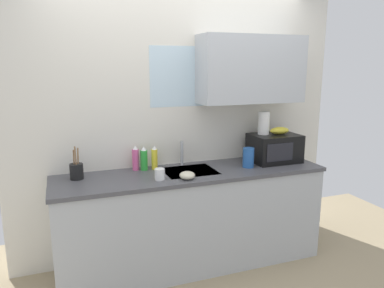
{
  "coord_description": "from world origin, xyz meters",
  "views": [
    {
      "loc": [
        -1.07,
        -2.93,
        1.83
      ],
      "look_at": [
        0.0,
        0.0,
        1.15
      ],
      "focal_mm": 34.0,
      "sensor_mm": 36.0,
      "label": 1
    }
  ],
  "objects_px": {
    "banana_bunch": "(280,131)",
    "small_bowl": "(187,175)",
    "microwave": "(274,148)",
    "dish_soap_bottle_green": "(144,159)",
    "dish_soap_bottle_yellow": "(154,158)",
    "paper_towel_roll": "(264,123)",
    "dish_soap_bottle_pink": "(136,159)",
    "mug_white": "(160,174)",
    "cereal_canister": "(248,158)",
    "utensil_crock": "(77,171)"
  },
  "relations": [
    {
      "from": "microwave",
      "to": "banana_bunch",
      "type": "bearing_deg",
      "value": 1.77
    },
    {
      "from": "microwave",
      "to": "dish_soap_bottle_yellow",
      "type": "bearing_deg",
      "value": 173.28
    },
    {
      "from": "paper_towel_roll",
      "to": "dish_soap_bottle_yellow",
      "type": "distance_m",
      "value": 1.11
    },
    {
      "from": "microwave",
      "to": "dish_soap_bottle_pink",
      "type": "height_order",
      "value": "microwave"
    },
    {
      "from": "dish_soap_bottle_yellow",
      "to": "utensil_crock",
      "type": "relative_size",
      "value": 0.77
    },
    {
      "from": "dish_soap_bottle_yellow",
      "to": "paper_towel_roll",
      "type": "bearing_deg",
      "value": -4.61
    },
    {
      "from": "microwave",
      "to": "mug_white",
      "type": "height_order",
      "value": "microwave"
    },
    {
      "from": "utensil_crock",
      "to": "microwave",
      "type": "bearing_deg",
      "value": -2.2
    },
    {
      "from": "microwave",
      "to": "dish_soap_bottle_yellow",
      "type": "relative_size",
      "value": 2.1
    },
    {
      "from": "banana_bunch",
      "to": "cereal_canister",
      "type": "bearing_deg",
      "value": -165.62
    },
    {
      "from": "banana_bunch",
      "to": "small_bowl",
      "type": "height_order",
      "value": "banana_bunch"
    },
    {
      "from": "dish_soap_bottle_pink",
      "to": "dish_soap_bottle_yellow",
      "type": "bearing_deg",
      "value": -10.28
    },
    {
      "from": "banana_bunch",
      "to": "dish_soap_bottle_yellow",
      "type": "bearing_deg",
      "value": 173.63
    },
    {
      "from": "dish_soap_bottle_green",
      "to": "cereal_canister",
      "type": "height_order",
      "value": "dish_soap_bottle_green"
    },
    {
      "from": "banana_bunch",
      "to": "paper_towel_roll",
      "type": "xyz_separation_m",
      "value": [
        -0.15,
        0.05,
        0.08
      ]
    },
    {
      "from": "microwave",
      "to": "dish_soap_bottle_green",
      "type": "height_order",
      "value": "microwave"
    },
    {
      "from": "cereal_canister",
      "to": "mug_white",
      "type": "distance_m",
      "value": 0.88
    },
    {
      "from": "mug_white",
      "to": "banana_bunch",
      "type": "bearing_deg",
      "value": 8.56
    },
    {
      "from": "dish_soap_bottle_yellow",
      "to": "microwave",
      "type": "bearing_deg",
      "value": -6.72
    },
    {
      "from": "microwave",
      "to": "cereal_canister",
      "type": "bearing_deg",
      "value": -163.83
    },
    {
      "from": "paper_towel_roll",
      "to": "dish_soap_bottle_yellow",
      "type": "height_order",
      "value": "paper_towel_roll"
    },
    {
      "from": "microwave",
      "to": "paper_towel_roll",
      "type": "distance_m",
      "value": 0.27
    },
    {
      "from": "microwave",
      "to": "utensil_crock",
      "type": "bearing_deg",
      "value": 177.8
    },
    {
      "from": "microwave",
      "to": "dish_soap_bottle_pink",
      "type": "bearing_deg",
      "value": 172.83
    },
    {
      "from": "microwave",
      "to": "paper_towel_roll",
      "type": "bearing_deg",
      "value": 152.62
    },
    {
      "from": "mug_white",
      "to": "small_bowl",
      "type": "xyz_separation_m",
      "value": [
        0.22,
        -0.06,
        -0.02
      ]
    },
    {
      "from": "dish_soap_bottle_yellow",
      "to": "utensil_crock",
      "type": "height_order",
      "value": "utensil_crock"
    },
    {
      "from": "dish_soap_bottle_pink",
      "to": "small_bowl",
      "type": "xyz_separation_m",
      "value": [
        0.35,
        -0.42,
        -0.07
      ]
    },
    {
      "from": "banana_bunch",
      "to": "dish_soap_bottle_green",
      "type": "xyz_separation_m",
      "value": [
        -1.32,
        0.14,
        -0.2
      ]
    },
    {
      "from": "dish_soap_bottle_yellow",
      "to": "dish_soap_bottle_pink",
      "type": "xyz_separation_m",
      "value": [
        -0.17,
        0.03,
        0.0
      ]
    },
    {
      "from": "dish_soap_bottle_yellow",
      "to": "cereal_canister",
      "type": "xyz_separation_m",
      "value": [
        0.83,
        -0.24,
        -0.01
      ]
    },
    {
      "from": "dish_soap_bottle_yellow",
      "to": "utensil_crock",
      "type": "distance_m",
      "value": 0.69
    },
    {
      "from": "cereal_canister",
      "to": "banana_bunch",
      "type": "bearing_deg",
      "value": 14.38
    },
    {
      "from": "paper_towel_roll",
      "to": "small_bowl",
      "type": "height_order",
      "value": "paper_towel_roll"
    },
    {
      "from": "mug_white",
      "to": "utensil_crock",
      "type": "xyz_separation_m",
      "value": [
        -0.64,
        0.26,
        0.02
      ]
    },
    {
      "from": "banana_bunch",
      "to": "mug_white",
      "type": "relative_size",
      "value": 2.11
    },
    {
      "from": "dish_soap_bottle_pink",
      "to": "mug_white",
      "type": "bearing_deg",
      "value": -70.36
    },
    {
      "from": "dish_soap_bottle_green",
      "to": "dish_soap_bottle_pink",
      "type": "distance_m",
      "value": 0.08
    },
    {
      "from": "banana_bunch",
      "to": "paper_towel_roll",
      "type": "bearing_deg",
      "value": 161.57
    },
    {
      "from": "dish_soap_bottle_green",
      "to": "paper_towel_roll",
      "type": "bearing_deg",
      "value": -4.38
    },
    {
      "from": "dish_soap_bottle_yellow",
      "to": "cereal_canister",
      "type": "height_order",
      "value": "dish_soap_bottle_yellow"
    },
    {
      "from": "dish_soap_bottle_pink",
      "to": "small_bowl",
      "type": "height_order",
      "value": "dish_soap_bottle_pink"
    },
    {
      "from": "dish_soap_bottle_pink",
      "to": "cereal_canister",
      "type": "height_order",
      "value": "dish_soap_bottle_pink"
    },
    {
      "from": "small_bowl",
      "to": "cereal_canister",
      "type": "bearing_deg",
      "value": 12.94
    },
    {
      "from": "paper_towel_roll",
      "to": "dish_soap_bottle_pink",
      "type": "relative_size",
      "value": 0.97
    },
    {
      "from": "microwave",
      "to": "banana_bunch",
      "type": "height_order",
      "value": "banana_bunch"
    },
    {
      "from": "mug_white",
      "to": "small_bowl",
      "type": "distance_m",
      "value": 0.23
    },
    {
      "from": "dish_soap_bottle_green",
      "to": "utensil_crock",
      "type": "xyz_separation_m",
      "value": [
        -0.59,
        -0.07,
        -0.03
      ]
    },
    {
      "from": "cereal_canister",
      "to": "dish_soap_bottle_pink",
      "type": "bearing_deg",
      "value": 165.06
    },
    {
      "from": "cereal_canister",
      "to": "utensil_crock",
      "type": "xyz_separation_m",
      "value": [
        -1.52,
        0.17,
        -0.02
      ]
    }
  ]
}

